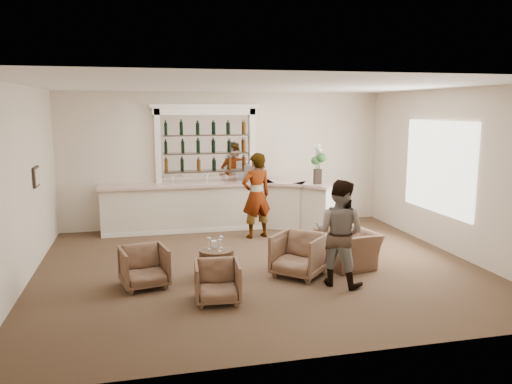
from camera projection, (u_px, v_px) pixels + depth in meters
ground at (259, 266)px, 9.27m from camera, size 8.00×8.00×0.00m
room_shell at (258, 138)px, 9.60m from camera, size 8.04×7.02×3.32m
bar_counter at (223, 206)px, 12.02m from camera, size 5.72×1.80×1.14m
back_bar_alcove at (206, 145)px, 12.10m from camera, size 2.64×0.25×3.00m
cocktail_table at (217, 263)px, 8.64m from camera, size 0.60×0.60×0.50m
sommelier at (256, 196)px, 11.21m from camera, size 0.80×0.62×1.93m
guest at (339, 233)px, 8.20m from camera, size 1.09×1.07×1.77m
armchair_left at (144, 267)px, 8.18m from camera, size 0.86×0.88×0.68m
armchair_center at (217, 282)px, 7.54m from camera, size 0.72×0.74×0.63m
armchair_right at (299, 255)px, 8.71m from camera, size 1.16×1.16×0.76m
armchair_far at (348, 248)px, 9.27m from camera, size 1.06×1.16×0.67m
espresso_machine at (255, 173)px, 12.15m from camera, size 0.57×0.53×0.41m
flower_vase at (318, 162)px, 11.73m from camera, size 0.25×0.25×0.93m
wine_glass_bar_left at (173, 180)px, 11.65m from camera, size 0.07×0.07×0.21m
wine_glass_bar_right at (207, 179)px, 11.92m from camera, size 0.07×0.07×0.21m
wine_glass_tbl_a at (209, 244)px, 8.59m from camera, size 0.07×0.07×0.21m
wine_glass_tbl_b at (221, 242)px, 8.68m from camera, size 0.07×0.07×0.21m
wine_glass_tbl_c at (220, 245)px, 8.47m from camera, size 0.07×0.07×0.21m
napkin_holder at (214, 244)px, 8.72m from camera, size 0.08×0.08×0.12m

